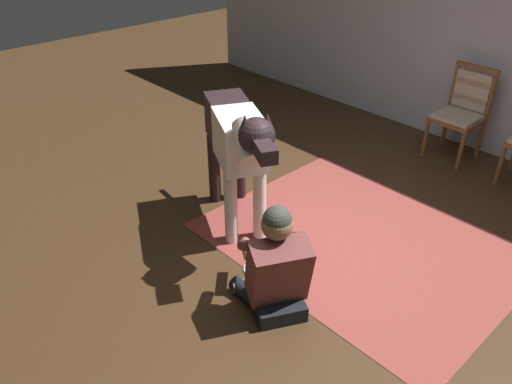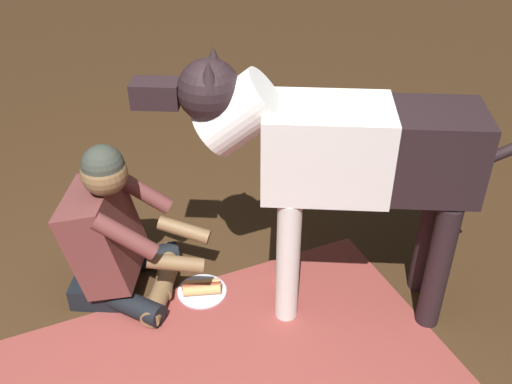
# 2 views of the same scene
# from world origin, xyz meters

# --- Properties ---
(person_sitting_on_floor) EXTENTS (0.74, 0.63, 0.83)m
(person_sitting_on_floor) POSITION_xyz_m (-0.05, -0.70, 0.34)
(person_sitting_on_floor) COLOR black
(person_sitting_on_floor) RESTS_ON ground
(large_dog) EXTENTS (1.48, 0.86, 1.27)m
(large_dog) POSITION_xyz_m (-0.96, -0.23, 0.82)
(large_dog) COLOR white
(large_dog) RESTS_ON ground
(hot_dog_on_plate) EXTENTS (0.25, 0.25, 0.06)m
(hot_dog_on_plate) POSITION_xyz_m (-0.40, -0.51, 0.02)
(hot_dog_on_plate) COLOR silver
(hot_dog_on_plate) RESTS_ON ground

